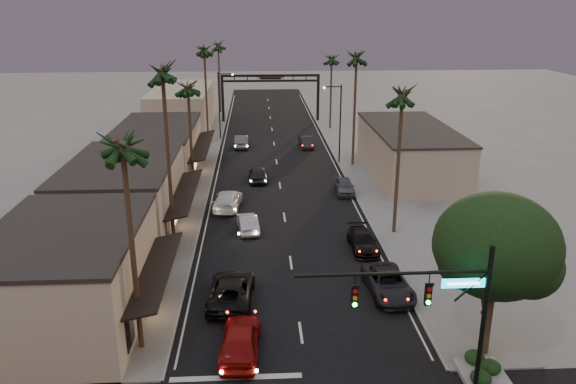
{
  "coord_description": "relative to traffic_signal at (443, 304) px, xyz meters",
  "views": [
    {
      "loc": [
        -2.27,
        -17.15,
        17.42
      ],
      "look_at": [
        0.27,
        27.37,
        2.5
      ],
      "focal_mm": 35.0,
      "sensor_mm": 36.0,
      "label": 1
    }
  ],
  "objects": [
    {
      "name": "oncoming_dgrey",
      "position": [
        -7.89,
        34.69,
        -4.31
      ],
      "size": [
        1.94,
        4.58,
        1.55
      ],
      "primitive_type": "imported",
      "rotation": [
        0.0,
        0.0,
        3.17
      ],
      "color": "black",
      "rests_on": "ground"
    },
    {
      "name": "building_right",
      "position": [
        8.31,
        36.0,
        -2.58
      ],
      "size": [
        8.0,
        18.0,
        5.0
      ],
      "primitive_type": "cube",
      "color": "tan",
      "rests_on": "ground"
    },
    {
      "name": "sidewalk_right",
      "position": [
        3.81,
        48.0,
        -5.02
      ],
      "size": [
        5.0,
        92.0,
        0.12
      ],
      "primitive_type": "cube",
      "color": "slate",
      "rests_on": "ground"
    },
    {
      "name": "curbside_black",
      "position": [
        -0.17,
        16.97,
        -4.41
      ],
      "size": [
        1.97,
        4.67,
        1.34
      ],
      "primitive_type": "imported",
      "rotation": [
        0.0,
        0.0,
        0.02
      ],
      "color": "black",
      "rests_on": "ground"
    },
    {
      "name": "sidewalk_left",
      "position": [
        -15.19,
        48.0,
        -5.02
      ],
      "size": [
        5.0,
        92.0,
        0.12
      ],
      "primitive_type": "cube",
      "color": "slate",
      "rests_on": "ground"
    },
    {
      "name": "curbside_far",
      "position": [
        -1.65,
        48.7,
        -4.4
      ],
      "size": [
        1.81,
        4.26,
        1.37
      ],
      "primitive_type": "imported",
      "rotation": [
        0.0,
        0.0,
        0.09
      ],
      "color": "black",
      "rests_on": "ground"
    },
    {
      "name": "palm_rb",
      "position": [
        2.91,
        40.0,
        7.33
      ],
      "size": [
        3.2,
        3.2,
        14.2
      ],
      "color": "#38281C",
      "rests_on": "ground"
    },
    {
      "name": "palm_far",
      "position": [
        -13.99,
        74.0,
        6.36
      ],
      "size": [
        3.2,
        3.2,
        13.2
      ],
      "color": "#38281C",
      "rests_on": "ground"
    },
    {
      "name": "oncoming_white",
      "position": [
        -10.66,
        26.62,
        -4.29
      ],
      "size": [
        2.77,
        5.64,
        1.58
      ],
      "primitive_type": "imported",
      "rotation": [
        0.0,
        0.0,
        3.04
      ],
      "color": "silver",
      "rests_on": "ground"
    },
    {
      "name": "storefront_far",
      "position": [
        -18.69,
        38.0,
        -2.58
      ],
      "size": [
        8.0,
        16.0,
        5.0
      ],
      "primitive_type": "cube",
      "color": "tan",
      "rests_on": "ground"
    },
    {
      "name": "road",
      "position": [
        -5.69,
        41.0,
        -5.08
      ],
      "size": [
        14.0,
        120.0,
        0.02
      ],
      "primitive_type": "cube",
      "color": "black",
      "rests_on": "ground"
    },
    {
      "name": "palm_rc",
      "position": [
        2.91,
        60.0,
        5.39
      ],
      "size": [
        3.2,
        3.2,
        12.2
      ],
      "color": "#38281C",
      "rests_on": "ground"
    },
    {
      "name": "oncoming_grey_far",
      "position": [
        -9.91,
        49.35,
        -4.3
      ],
      "size": [
        1.68,
        4.78,
        1.57
      ],
      "primitive_type": "imported",
      "rotation": [
        0.0,
        0.0,
        3.15
      ],
      "color": "#54545A",
      "rests_on": "ground"
    },
    {
      "name": "ground",
      "position": [
        -5.69,
        36.0,
        -5.08
      ],
      "size": [
        200.0,
        200.0,
        0.0
      ],
      "primitive_type": "plane",
      "color": "slate",
      "rests_on": "ground"
    },
    {
      "name": "palm_lb",
      "position": [
        -14.29,
        18.0,
        8.3
      ],
      "size": [
        3.2,
        3.2,
        15.2
      ],
      "color": "#38281C",
      "rests_on": "ground"
    },
    {
      "name": "curbside_near",
      "position": [
        0.16,
        10.12,
        -4.34
      ],
      "size": [
        2.77,
        5.48,
        1.48
      ],
      "primitive_type": "imported",
      "rotation": [
        0.0,
        0.0,
        0.06
      ],
      "color": "black",
      "rests_on": "ground"
    },
    {
      "name": "corner_tree",
      "position": [
        3.79,
        3.45,
        0.9
      ],
      "size": [
        6.2,
        6.2,
        8.8
      ],
      "color": "#38281C",
      "rests_on": "ground"
    },
    {
      "name": "palm_ld",
      "position": [
        -14.29,
        51.0,
        7.33
      ],
      "size": [
        3.2,
        3.2,
        14.2
      ],
      "color": "#38281C",
      "rests_on": "ground"
    },
    {
      "name": "traffic_signal",
      "position": [
        0.0,
        0.0,
        0.0
      ],
      "size": [
        8.51,
        0.22,
        7.8
      ],
      "color": "black",
      "rests_on": "ground"
    },
    {
      "name": "palm_la",
      "position": [
        -14.29,
        5.0,
        6.36
      ],
      "size": [
        3.2,
        3.2,
        13.2
      ],
      "color": "#38281C",
      "rests_on": "ground"
    },
    {
      "name": "oncoming_silver",
      "position": [
        -8.8,
        21.12,
        -4.39
      ],
      "size": [
        1.98,
        4.37,
        1.39
      ],
      "primitive_type": "imported",
      "rotation": [
        0.0,
        0.0,
        3.27
      ],
      "color": "#AEAEB3",
      "rests_on": "ground"
    },
    {
      "name": "oncoming_pickup",
      "position": [
        -9.68,
        9.69,
        -4.28
      ],
      "size": [
        2.97,
        5.88,
        1.59
      ],
      "primitive_type": "imported",
      "rotation": [
        0.0,
        0.0,
        3.08
      ],
      "color": "black",
      "rests_on": "ground"
    },
    {
      "name": "curbside_grey",
      "position": [
        0.47,
        30.18,
        -4.36
      ],
      "size": [
        1.8,
        4.28,
        1.45
      ],
      "primitive_type": "imported",
      "rotation": [
        0.0,
        0.0,
        -0.02
      ],
      "color": "#4A4A4E",
      "rests_on": "ground"
    },
    {
      "name": "storefront_mid",
      "position": [
        -18.69,
        22.0,
        -2.33
      ],
      "size": [
        8.0,
        14.0,
        5.5
      ],
      "primitive_type": "cube",
      "color": "tan",
      "rests_on": "ground"
    },
    {
      "name": "storefront_dist",
      "position": [
        -18.69,
        61.0,
        -2.08
      ],
      "size": [
        8.0,
        20.0,
        6.0
      ],
      "primitive_type": "cube",
      "color": "tan",
      "rests_on": "ground"
    },
    {
      "name": "oncoming_red",
      "position": [
        -9.0,
        4.19,
        -4.22
      ],
      "size": [
        2.3,
        5.16,
        1.72
      ],
      "primitive_type": "imported",
      "rotation": [
        0.0,
        0.0,
        3.09
      ],
      "color": "maroon",
      "rests_on": "ground"
    },
    {
      "name": "storefront_near",
      "position": [
        -18.69,
        8.0,
        -2.33
      ],
      "size": [
        8.0,
        12.0,
        5.5
      ],
      "primitive_type": "cube",
      "color": "tan",
      "rests_on": "ground"
    },
    {
      "name": "streetlight_right",
      "position": [
        1.23,
        41.0,
        0.25
      ],
      "size": [
        2.13,
        0.3,
        9.0
      ],
      "color": "black",
      "rests_on": "ground"
    },
    {
      "name": "arch",
      "position": [
        -5.69,
        66.0,
        0.45
      ],
      "size": [
        15.2,
        0.4,
        7.27
      ],
      "color": "black",
      "rests_on": "ground"
    },
    {
      "name": "planter",
      "position": [
        2.91,
        1.5,
        -5.08
      ],
      "size": [
        2.2,
        2.6,
        0.24
      ],
      "primitive_type": "cube",
      "color": "gray",
      "rests_on": "ground"
    },
    {
      "name": "palm_lc",
      "position": [
        -14.29,
        32.0,
        5.39
      ],
      "size": [
        3.2,
        3.2,
        12.2
      ],
      "color": "#38281C",
      "rests_on": "ground"
    },
    {
      "name": "streetlight_left",
      "position": [
        -12.61,
        54.0,
        0.25
      ],
      "size": [
        2.13,
        0.3,
        9.0
      ],
      "color": "black",
      "rests_on": "ground"
    },
    {
      "name": "palm_ra",
      "position": [
        2.91,
        20.0,
        6.36
      ],
      "size": [
        3.2,
        3.2,
        13.2
      ],
      "color": "#38281C",
      "rests_on": "ground"
    }
  ]
}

